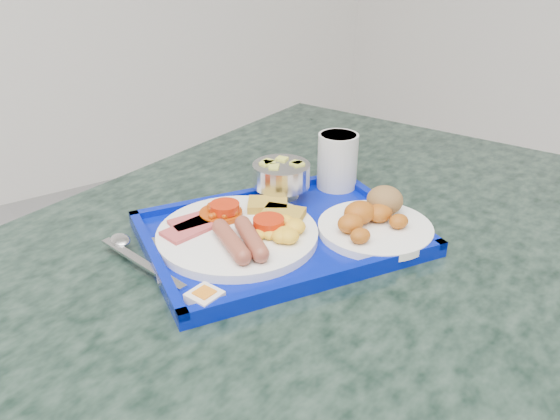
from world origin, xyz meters
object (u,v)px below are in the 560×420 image
object	(u,v)px
tray	(280,235)
main_plate	(244,231)
table	(296,340)
juice_cup	(337,159)
bread_plate	(375,220)
fruit_bowl	(281,176)

from	to	relation	value
tray	main_plate	distance (m)	0.06
tray	main_plate	xyz separation A→B (m)	(-0.06, 0.02, 0.02)
table	tray	bearing A→B (deg)	151.16
tray	main_plate	size ratio (longest dim) A/B	1.84
table	juice_cup	bearing A→B (deg)	31.56
main_plate	bread_plate	world-z (taller)	bread_plate
table	tray	distance (m)	0.22
tray	bread_plate	size ratio (longest dim) A/B	2.54
tray	juice_cup	distance (m)	0.21
tray	table	bearing A→B (deg)	-28.84
table	bread_plate	distance (m)	0.27
table	juice_cup	xyz separation A→B (m)	(0.16, 0.10, 0.28)
bread_plate	juice_cup	world-z (taller)	juice_cup
table	bread_plate	size ratio (longest dim) A/B	8.33
bread_plate	juice_cup	size ratio (longest dim) A/B	1.77
table	main_plate	distance (m)	0.25
table	main_plate	bearing A→B (deg)	159.36
tray	fruit_bowl	bearing A→B (deg)	54.53
table	fruit_bowl	xyz separation A→B (m)	(0.05, 0.11, 0.27)
tray	bread_plate	world-z (taller)	bread_plate
main_plate	fruit_bowl	distance (m)	0.16
bread_plate	fruit_bowl	distance (m)	0.19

